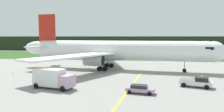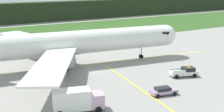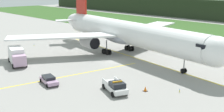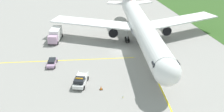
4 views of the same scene
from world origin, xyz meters
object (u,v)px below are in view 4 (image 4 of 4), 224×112
airliner (142,27)px  catering_truck (55,34)px  ops_pickup_truck (80,81)px  staff_car (52,62)px  apron_cone (101,88)px

airliner → catering_truck: 23.31m
ops_pickup_truck → catering_truck: (-24.18, -3.89, 0.84)m
airliner → ops_pickup_truck: (16.12, -17.75, -4.03)m
airliner → staff_car: (6.39, -23.01, -4.23)m
catering_truck → airliner: bearing=69.6°
staff_car → ops_pickup_truck: bearing=28.4°
ops_pickup_truck → staff_car: (-9.74, -5.26, -0.20)m
catering_truck → apron_cone: 27.87m
airliner → ops_pickup_truck: airliner is taller
staff_car → apron_cone: 15.22m
airliner → ops_pickup_truck: 24.32m
airliner → apron_cone: bearing=-37.0°
airliner → apron_cone: (18.75, -14.14, -4.55)m
ops_pickup_truck → apron_cone: size_ratio=7.41×
catering_truck → apron_cone: size_ratio=9.64×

